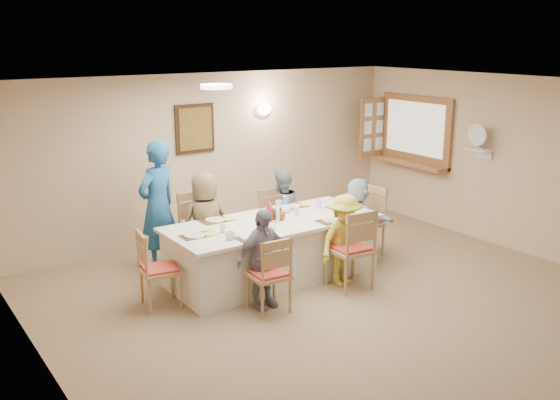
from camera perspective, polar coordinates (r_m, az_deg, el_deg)
ground at (r=7.17m, az=7.80°, el=-10.30°), size 7.00×7.00×0.00m
room_walls at (r=6.67m, az=8.25°, el=1.57°), size 7.00×7.00×7.00m
wall_picture at (r=9.29m, az=-7.79°, el=6.48°), size 0.62×0.05×0.72m
wall_sconce at (r=9.84m, az=-1.46°, el=8.25°), size 0.26×0.09×0.18m
ceiling_light at (r=7.16m, az=-5.84°, el=10.28°), size 0.36×0.36×0.05m
serving_hatch at (r=10.58m, az=12.32°, el=6.19°), size 0.06×1.50×1.15m
hatch_sill at (r=10.58m, az=11.72°, el=3.34°), size 0.30×1.50×0.05m
shutter_door at (r=10.93m, az=8.47°, el=6.64°), size 0.55×0.04×1.00m
fan_shelf at (r=9.67m, az=17.77°, el=4.43°), size 0.22×0.36×0.03m
desk_fan at (r=9.62m, az=17.73°, el=5.30°), size 0.30×0.30×0.28m
dining_table at (r=7.98m, az=-0.64°, el=-4.54°), size 2.73×1.16×0.76m
chair_back_left at (r=8.31m, az=-7.18°, el=-2.90°), size 0.52×0.52×1.03m
chair_back_right at (r=8.91m, az=-0.31°, el=-1.98°), size 0.46×0.46×0.90m
chair_front_left at (r=7.02m, az=-1.07°, el=-6.71°), size 0.46×0.46×0.90m
chair_front_right at (r=7.69m, az=6.43°, el=-4.36°), size 0.53×0.53×1.03m
chair_left_end at (r=7.26m, az=-10.91°, el=-6.18°), size 0.50×0.50×0.91m
chair_right_end at (r=8.87m, az=7.71°, el=-1.95°), size 0.47×0.47×0.98m
diner_back_left at (r=8.16m, az=-6.82°, el=-2.09°), size 0.73×0.54×1.33m
diner_back_right at (r=8.77m, az=0.13°, el=-1.15°), size 0.78×0.70×1.23m
diner_front_left at (r=7.07m, az=-1.62°, el=-5.39°), size 0.74×0.41×1.17m
diner_front_right at (r=7.75m, az=5.86°, el=-3.66°), size 0.85×0.62×1.16m
diner_right_end at (r=8.76m, az=7.09°, el=-1.61°), size 1.16×0.67×1.13m
caregiver at (r=8.33m, az=-11.11°, el=-0.51°), size 0.92×0.86×1.73m
placemat_fl at (r=7.22m, az=-2.75°, el=-3.47°), size 0.34×0.25×0.01m
plate_fl at (r=7.22m, az=-2.75°, el=-3.40°), size 0.25×0.25×0.02m
napkin_fl at (r=7.27m, az=-1.34°, el=-3.27°), size 0.15×0.15×0.01m
placemat_fr at (r=7.89m, az=4.68°, el=-1.91°), size 0.35×0.26×0.01m
plate_fr at (r=7.88m, az=4.68°, el=-1.84°), size 0.22×0.22×0.01m
napkin_fr at (r=7.96m, az=5.92°, el=-1.73°), size 0.15×0.15×0.01m
placemat_bl at (r=7.91m, az=-5.96°, el=-1.88°), size 0.37×0.28×0.01m
plate_bl at (r=7.91m, az=-5.96°, el=-1.81°), size 0.25×0.25×0.02m
napkin_bl at (r=7.95m, az=-4.65°, el=-1.71°), size 0.14×0.14×0.01m
placemat_br at (r=8.53m, az=1.12°, el=-0.57°), size 0.37×0.28×0.01m
plate_br at (r=8.52m, az=1.13°, el=-0.51°), size 0.24×0.24×0.02m
napkin_br at (r=8.59m, az=2.30°, el=-0.42°), size 0.13×0.13×0.01m
placemat_le at (r=7.34m, az=-7.81°, el=-3.29°), size 0.33×0.24×0.01m
plate_le at (r=7.34m, az=-7.81°, el=-3.21°), size 0.24×0.24×0.02m
napkin_le at (r=7.37m, az=-6.39°, el=-3.10°), size 0.14×0.14×0.01m
placemat_re at (r=8.52m, az=5.62°, el=-0.66°), size 0.36×0.27×0.01m
plate_re at (r=8.51m, az=5.62°, el=-0.60°), size 0.24×0.24×0.02m
napkin_re at (r=8.59m, az=6.75°, el=-0.51°), size 0.14×0.14×0.01m
teacup_a at (r=7.17m, az=-4.58°, el=-3.28°), size 0.15×0.15×0.09m
teacup_b at (r=8.49m, az=-0.12°, el=-0.34°), size 0.11×0.11×0.09m
bowl_a at (r=7.54m, az=-1.18°, el=-2.48°), size 0.27×0.27×0.05m
bowl_b at (r=8.27m, az=0.28°, el=-0.84°), size 0.30×0.30×0.07m
condiment_ketchup at (r=7.80m, az=-1.03°, el=-1.10°), size 0.12×0.12×0.26m
condiment_brown at (r=7.90m, az=-0.79°, el=-1.09°), size 0.16×0.16×0.20m
condiment_malt at (r=7.89m, az=0.04°, el=-1.25°), size 0.19×0.19×0.16m
drinking_glass at (r=7.81m, az=-1.77°, el=-1.62°), size 0.07×0.07×0.10m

